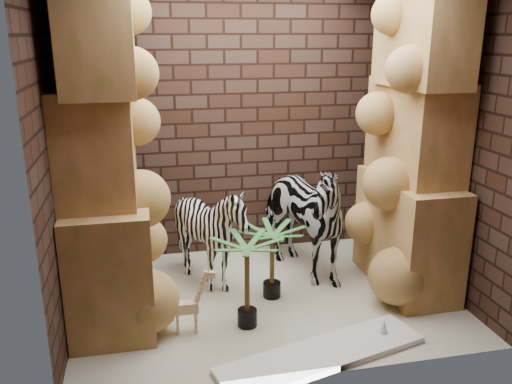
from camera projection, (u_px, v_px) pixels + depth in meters
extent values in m
plane|color=beige|center=(267.00, 297.00, 5.09)|extent=(3.50, 3.50, 0.00)
plane|color=black|center=(242.00, 122.00, 5.82)|extent=(3.50, 0.00, 3.50)
plane|color=black|center=(312.00, 182.00, 3.48)|extent=(3.50, 0.00, 3.50)
plane|color=black|center=(59.00, 154.00, 4.30)|extent=(0.00, 3.00, 3.00)
plane|color=black|center=(447.00, 136.00, 5.01)|extent=(0.00, 3.00, 3.00)
imported|color=white|center=(297.00, 206.00, 5.38)|extent=(1.08, 1.43, 1.51)
imported|color=white|center=(211.00, 239.00, 5.18)|extent=(1.19, 1.32, 1.00)
cube|color=white|center=(322.00, 355.00, 4.14)|extent=(1.78, 0.86, 0.05)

